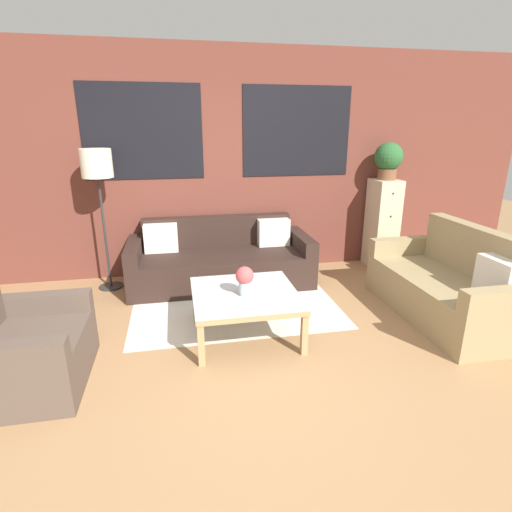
{
  "coord_description": "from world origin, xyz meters",
  "views": [
    {
      "loc": [
        -0.6,
        -2.71,
        1.87
      ],
      "look_at": [
        0.19,
        1.25,
        0.55
      ],
      "focal_mm": 28.0,
      "sensor_mm": 36.0,
      "label": 1
    }
  ],
  "objects_px": {
    "armchair_corner": "(22,351)",
    "floor_lamp": "(97,171)",
    "drawer_cabinet": "(382,224)",
    "coffee_table": "(245,298)",
    "couch_dark": "(221,261)",
    "settee_vintage": "(448,288)",
    "potted_plant": "(388,159)",
    "flower_vase": "(245,279)"
  },
  "relations": [
    {
      "from": "drawer_cabinet",
      "to": "flower_vase",
      "type": "xyz_separation_m",
      "value": [
        -2.18,
        -1.62,
        -0.02
      ]
    },
    {
      "from": "couch_dark",
      "to": "floor_lamp",
      "type": "bearing_deg",
      "value": 175.95
    },
    {
      "from": "armchair_corner",
      "to": "coffee_table",
      "type": "distance_m",
      "value": 1.8
    },
    {
      "from": "armchair_corner",
      "to": "potted_plant",
      "type": "distance_m",
      "value": 4.55
    },
    {
      "from": "settee_vintage",
      "to": "potted_plant",
      "type": "distance_m",
      "value": 1.96
    },
    {
      "from": "potted_plant",
      "to": "armchair_corner",
      "type": "bearing_deg",
      "value": -153.2
    },
    {
      "from": "coffee_table",
      "to": "potted_plant",
      "type": "distance_m",
      "value": 2.89
    },
    {
      "from": "floor_lamp",
      "to": "armchair_corner",
      "type": "bearing_deg",
      "value": -100.53
    },
    {
      "from": "potted_plant",
      "to": "couch_dark",
      "type": "bearing_deg",
      "value": -174.83
    },
    {
      "from": "couch_dark",
      "to": "settee_vintage",
      "type": "height_order",
      "value": "settee_vintage"
    },
    {
      "from": "settee_vintage",
      "to": "potted_plant",
      "type": "relative_size",
      "value": 3.56
    },
    {
      "from": "floor_lamp",
      "to": "drawer_cabinet",
      "type": "xyz_separation_m",
      "value": [
        3.57,
        0.11,
        -0.8
      ]
    },
    {
      "from": "coffee_table",
      "to": "couch_dark",
      "type": "bearing_deg",
      "value": 92.93
    },
    {
      "from": "potted_plant",
      "to": "settee_vintage",
      "type": "bearing_deg",
      "value": -93.07
    },
    {
      "from": "coffee_table",
      "to": "flower_vase",
      "type": "bearing_deg",
      "value": -100.04
    },
    {
      "from": "armchair_corner",
      "to": "flower_vase",
      "type": "relative_size",
      "value": 3.6
    },
    {
      "from": "coffee_table",
      "to": "floor_lamp",
      "type": "relative_size",
      "value": 0.58
    },
    {
      "from": "potted_plant",
      "to": "flower_vase",
      "type": "bearing_deg",
      "value": -143.33
    },
    {
      "from": "couch_dark",
      "to": "drawer_cabinet",
      "type": "distance_m",
      "value": 2.27
    },
    {
      "from": "couch_dark",
      "to": "floor_lamp",
      "type": "relative_size",
      "value": 1.34
    },
    {
      "from": "floor_lamp",
      "to": "potted_plant",
      "type": "height_order",
      "value": "potted_plant"
    },
    {
      "from": "armchair_corner",
      "to": "flower_vase",
      "type": "height_order",
      "value": "armchair_corner"
    },
    {
      "from": "armchair_corner",
      "to": "flower_vase",
      "type": "bearing_deg",
      "value": 11.61
    },
    {
      "from": "coffee_table",
      "to": "drawer_cabinet",
      "type": "distance_m",
      "value": 2.68
    },
    {
      "from": "couch_dark",
      "to": "settee_vintage",
      "type": "relative_size",
      "value": 1.29
    },
    {
      "from": "armchair_corner",
      "to": "flower_vase",
      "type": "xyz_separation_m",
      "value": [
        1.74,
        0.36,
        0.3
      ]
    },
    {
      "from": "armchair_corner",
      "to": "floor_lamp",
      "type": "distance_m",
      "value": 2.21
    },
    {
      "from": "coffee_table",
      "to": "flower_vase",
      "type": "height_order",
      "value": "flower_vase"
    },
    {
      "from": "couch_dark",
      "to": "drawer_cabinet",
      "type": "xyz_separation_m",
      "value": [
        2.24,
        0.2,
        0.32
      ]
    },
    {
      "from": "coffee_table",
      "to": "drawer_cabinet",
      "type": "bearing_deg",
      "value": 35.76
    },
    {
      "from": "armchair_corner",
      "to": "drawer_cabinet",
      "type": "xyz_separation_m",
      "value": [
        3.92,
        1.98,
        0.32
      ]
    },
    {
      "from": "armchair_corner",
      "to": "coffee_table",
      "type": "xyz_separation_m",
      "value": [
        1.75,
        0.42,
        0.09
      ]
    },
    {
      "from": "settee_vintage",
      "to": "drawer_cabinet",
      "type": "xyz_separation_m",
      "value": [
        0.08,
        1.58,
        0.29
      ]
    },
    {
      "from": "flower_vase",
      "to": "potted_plant",
      "type": "bearing_deg",
      "value": 36.67
    },
    {
      "from": "settee_vintage",
      "to": "flower_vase",
      "type": "relative_size",
      "value": 6.43
    },
    {
      "from": "coffee_table",
      "to": "potted_plant",
      "type": "relative_size",
      "value": 1.99
    },
    {
      "from": "armchair_corner",
      "to": "floor_lamp",
      "type": "height_order",
      "value": "floor_lamp"
    },
    {
      "from": "floor_lamp",
      "to": "potted_plant",
      "type": "relative_size",
      "value": 3.43
    },
    {
      "from": "settee_vintage",
      "to": "armchair_corner",
      "type": "height_order",
      "value": "settee_vintage"
    },
    {
      "from": "coffee_table",
      "to": "flower_vase",
      "type": "relative_size",
      "value": 3.59
    },
    {
      "from": "floor_lamp",
      "to": "flower_vase",
      "type": "relative_size",
      "value": 6.2
    },
    {
      "from": "floor_lamp",
      "to": "settee_vintage",
      "type": "bearing_deg",
      "value": -22.86
    }
  ]
}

